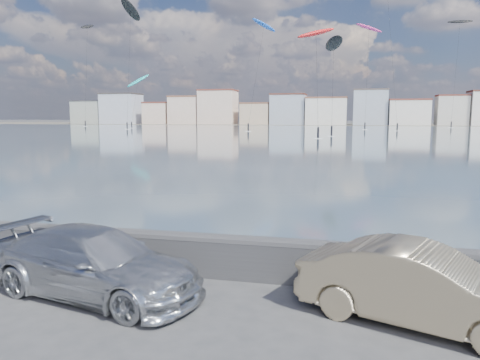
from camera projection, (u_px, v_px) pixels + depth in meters
name	position (u px, v px, depth m)	size (l,w,h in m)	color
ground	(140.00, 322.00, 8.83)	(700.00, 700.00, 0.00)	#333335
bay_water	(332.00, 134.00, 97.04)	(500.00, 177.00, 0.00)	#384E5B
far_shore_strip	(342.00, 124.00, 201.64)	(500.00, 60.00, 0.00)	#4C473D
seawall	(188.00, 252.00, 11.35)	(400.00, 0.36, 1.08)	#28282B
far_buildings	(345.00, 110.00, 187.02)	(240.79, 13.26, 14.60)	gray
car_silver	(95.00, 263.00, 10.05)	(2.02, 4.97, 1.44)	silver
car_champagne	(421.00, 286.00, 8.63)	(1.57, 4.49, 1.48)	tan
kitesurfer_1	(460.00, 24.00, 149.16)	(7.80, 12.01, 34.43)	black
kitesurfer_2	(316.00, 34.00, 85.39)	(7.93, 14.59, 20.40)	red
kitesurfer_3	(131.00, 11.00, 131.80)	(3.73, 12.05, 36.47)	black
kitesurfer_5	(369.00, 30.00, 134.03)	(8.42, 15.83, 30.25)	#E5338C
kitesurfer_7	(334.00, 44.00, 97.71)	(5.61, 20.18, 20.45)	black
kitesurfer_8	(264.00, 27.00, 120.74)	(6.80, 17.61, 28.73)	blue
kitesurfer_11	(138.00, 82.00, 146.12)	(7.41, 10.10, 17.05)	#19BFBF
kitesurfer_13	(87.00, 28.00, 166.37)	(4.38, 12.29, 37.09)	black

